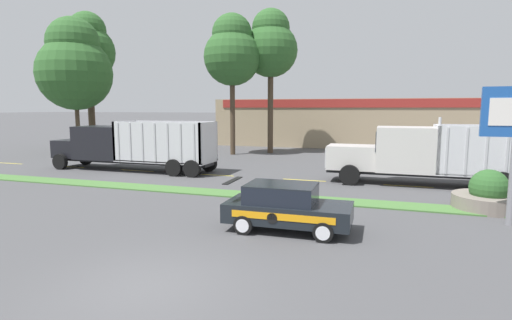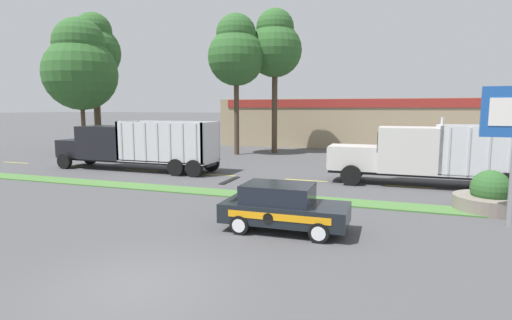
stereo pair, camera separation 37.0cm
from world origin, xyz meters
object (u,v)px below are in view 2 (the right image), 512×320
Objects in this scene: dump_truck_lead at (426,156)px; rally_car at (283,207)px; dump_truck_mid at (122,146)px; stone_planter at (490,197)px.

dump_truck_lead is 10.82m from rally_car.
dump_truck_mid is 4.21× the size of stone_planter.
rally_car is 1.54× the size of stone_planter.
dump_truck_mid is at bearing 145.54° from rally_car.
dump_truck_lead is at bearing 63.30° from rally_car.
dump_truck_lead reaches higher than rally_car.
stone_planter reaches higher than rally_car.
dump_truck_lead is 2.77× the size of rally_car.
dump_truck_mid is 20.79m from stone_planter.
dump_truck_lead is 18.28m from dump_truck_mid.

